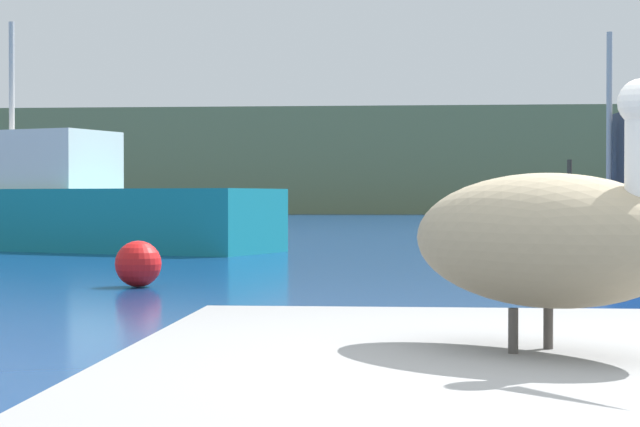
{
  "coord_description": "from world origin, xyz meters",
  "views": [
    {
      "loc": [
        -0.45,
        -3.09,
        1.13
      ],
      "look_at": [
        -2.53,
        22.21,
        0.78
      ],
      "focal_mm": 64.13,
      "sensor_mm": 36.0,
      "label": 1
    }
  ],
  "objects": [
    {
      "name": "pelican",
      "position": [
        -0.06,
        0.34,
        1.02
      ],
      "size": [
        1.08,
        1.09,
        0.79
      ],
      "rotation": [
        0.0,
        0.0,
        -0.79
      ],
      "color": "gray",
      "rests_on": "pier_dock"
    },
    {
      "name": "mooring_buoy",
      "position": [
        -3.93,
        11.13,
        0.29
      ],
      "size": [
        0.59,
        0.59,
        0.59
      ],
      "primitive_type": "sphere",
      "color": "red",
      "rests_on": "ground"
    },
    {
      "name": "hillside_backdrop",
      "position": [
        0.0,
        82.0,
        3.7
      ],
      "size": [
        140.0,
        15.04,
        7.39
      ],
      "primitive_type": "cube",
      "color": "#6B7A51",
      "rests_on": "ground"
    },
    {
      "name": "fishing_boat_teal",
      "position": [
        -7.49,
        21.0,
        0.94
      ],
      "size": [
        8.2,
        5.09,
        5.05
      ],
      "rotation": [
        0.0,
        0.0,
        2.79
      ],
      "color": "teal",
      "rests_on": "ground"
    }
  ]
}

